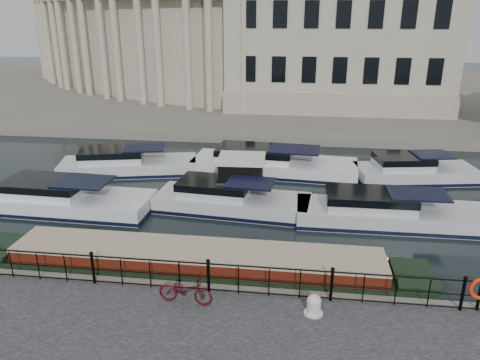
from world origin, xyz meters
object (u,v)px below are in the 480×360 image
Objects in this scene: bicycle at (186,290)px; mooring_bollard at (314,305)px; narrowboat at (197,269)px; harbour_hut at (242,178)px.

bicycle is 4.04m from mooring_bollard.
bicycle is 2.67× the size of mooring_bollard.
mooring_bollard is 0.04× the size of narrowboat.
harbour_hut reaches higher than mooring_bollard.
narrowboat is at bearing 149.92° from mooring_bollard.
mooring_bollard is at bearing -29.81° from narrowboat.
bicycle reaches higher than narrowboat.
harbour_hut reaches higher than bicycle.
bicycle is at bearing -94.83° from harbour_hut.
harbour_hut is (-3.61, 10.87, 0.09)m from mooring_bollard.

